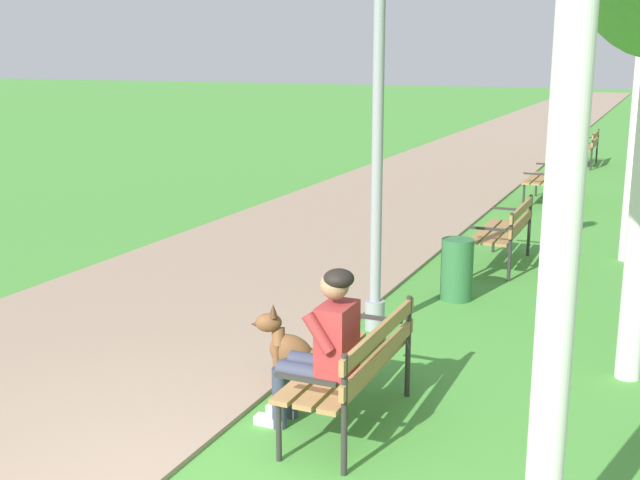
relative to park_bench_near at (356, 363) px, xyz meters
The scene contains 9 objects.
paved_path 22.60m from the park_bench_near, 97.15° to the left, with size 3.91×60.00×0.04m, color gray.
park_bench_near is the anchor object (origin of this frame).
park_bench_mid 5.11m from the park_bench_near, 88.76° to the left, with size 0.55×1.50×0.85m.
park_bench_far 9.94m from the park_bench_near, 90.40° to the left, with size 0.55×1.50×0.85m.
park_bench_furthest 15.38m from the park_bench_near, 89.73° to the left, with size 0.55×1.50×0.85m.
person_seated_on_near_bench 0.30m from the park_bench_near, 146.54° to the right, with size 0.74×0.49×1.25m.
dog_brown 0.94m from the park_bench_near, 143.99° to the left, with size 0.76×0.50×0.71m.
lamp_post_near 2.91m from the park_bench_near, 106.15° to the left, with size 0.24×0.24×4.66m.
litter_bin 3.44m from the park_bench_near, 91.86° to the left, with size 0.36×0.36×0.70m, color #2D6638.
Camera 1 is at (2.60, -3.65, 2.75)m, focal length 45.47 mm.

